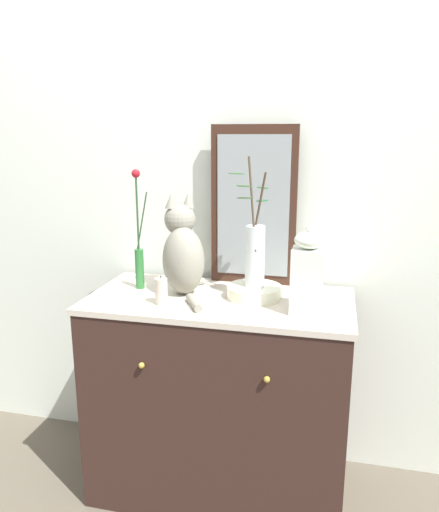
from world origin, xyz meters
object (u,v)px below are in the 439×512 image
object	(u,v)px
mirror_leaning	(253,206)
vase_slim_green	(139,251)
candle_pillar	(161,291)
jar_lidded_porcelain	(307,274)
sideboard	(219,396)
cat_sitting	(183,252)
vase_glass_clear	(255,252)
bowl_porcelain	(254,292)

from	to	relation	value
mirror_leaning	vase_slim_green	xyz separation A→B (m)	(-0.47, -0.20, -0.18)
candle_pillar	vase_slim_green	bearing A→B (deg)	132.63
jar_lidded_porcelain	candle_pillar	bearing A→B (deg)	-175.95
sideboard	jar_lidded_porcelain	size ratio (longest dim) A/B	3.26
sideboard	candle_pillar	size ratio (longest dim) A/B	9.27
cat_sitting	vase_glass_clear	size ratio (longest dim) A/B	0.80
cat_sitting	jar_lidded_porcelain	distance (m)	0.54
mirror_leaning	vase_glass_clear	world-z (taller)	mirror_leaning
mirror_leaning	candle_pillar	xyz separation A→B (m)	(-0.31, -0.37, -0.30)
sideboard	mirror_leaning	distance (m)	0.85
cat_sitting	bowl_porcelain	size ratio (longest dim) A/B	1.83
candle_pillar	bowl_porcelain	bearing A→B (deg)	24.98
cat_sitting	candle_pillar	size ratio (longest dim) A/B	3.55
candle_pillar	sideboard	bearing A→B (deg)	30.84
vase_glass_clear	mirror_leaning	bearing A→B (deg)	101.44
vase_glass_clear	candle_pillar	bearing A→B (deg)	-154.98
mirror_leaning	bowl_porcelain	world-z (taller)	mirror_leaning
vase_slim_green	candle_pillar	world-z (taller)	vase_slim_green
candle_pillar	jar_lidded_porcelain	bearing A→B (deg)	4.05
cat_sitting	vase_slim_green	xyz separation A→B (m)	(-0.20, 0.01, -0.01)
cat_sitting	vase_slim_green	distance (m)	0.20
mirror_leaning	cat_sitting	distance (m)	0.38
mirror_leaning	candle_pillar	world-z (taller)	mirror_leaning
bowl_porcelain	jar_lidded_porcelain	size ratio (longest dim) A/B	0.68
sideboard	jar_lidded_porcelain	distance (m)	0.71
bowl_porcelain	jar_lidded_porcelain	bearing A→B (deg)	-29.21
vase_slim_green	bowl_porcelain	bearing A→B (deg)	-1.56
sideboard	cat_sitting	size ratio (longest dim) A/B	2.61
bowl_porcelain	vase_glass_clear	distance (m)	0.17
vase_glass_clear	cat_sitting	bearing A→B (deg)	179.71
sideboard	bowl_porcelain	xyz separation A→B (m)	(0.14, 0.04, 0.48)
sideboard	bowl_porcelain	size ratio (longest dim) A/B	4.79
mirror_leaning	vase_glass_clear	size ratio (longest dim) A/B	1.34
sideboard	cat_sitting	bearing A→B (deg)	166.96
bowl_porcelain	jar_lidded_porcelain	world-z (taller)	jar_lidded_porcelain
cat_sitting	mirror_leaning	bearing A→B (deg)	38.53
sideboard	cat_sitting	world-z (taller)	cat_sitting
vase_slim_green	vase_glass_clear	xyz separation A→B (m)	(0.51, -0.01, 0.03)
vase_slim_green	vase_glass_clear	distance (m)	0.51
vase_glass_clear	jar_lidded_porcelain	xyz separation A→B (m)	(0.22, -0.12, -0.04)
bowl_porcelain	candle_pillar	world-z (taller)	candle_pillar
bowl_porcelain	vase_glass_clear	world-z (taller)	vase_glass_clear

